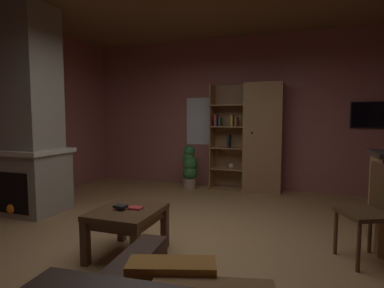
{
  "coord_description": "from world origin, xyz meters",
  "views": [
    {
      "loc": [
        1.16,
        -2.94,
        1.34
      ],
      "look_at": [
        0.0,
        0.4,
        1.05
      ],
      "focal_mm": 28.99,
      "sensor_mm": 36.0,
      "label": 1
    }
  ],
  "objects_px": {
    "wall_mounted_tv": "(376,115)",
    "dining_chair": "(374,206)",
    "table_book_1": "(120,206)",
    "potted_floor_plant": "(190,167)",
    "table_book_0": "(136,208)",
    "coffee_table": "(127,218)",
    "stone_fireplace": "(29,121)",
    "bookshelf_cabinet": "(258,138)"
  },
  "relations": [
    {
      "from": "potted_floor_plant",
      "to": "bookshelf_cabinet",
      "type": "bearing_deg",
      "value": 9.77
    },
    {
      "from": "stone_fireplace",
      "to": "bookshelf_cabinet",
      "type": "height_order",
      "value": "stone_fireplace"
    },
    {
      "from": "coffee_table",
      "to": "potted_floor_plant",
      "type": "height_order",
      "value": "potted_floor_plant"
    },
    {
      "from": "stone_fireplace",
      "to": "wall_mounted_tv",
      "type": "bearing_deg",
      "value": 27.88
    },
    {
      "from": "table_book_1",
      "to": "dining_chair",
      "type": "distance_m",
      "value": 2.39
    },
    {
      "from": "coffee_table",
      "to": "wall_mounted_tv",
      "type": "bearing_deg",
      "value": 50.49
    },
    {
      "from": "coffee_table",
      "to": "table_book_1",
      "type": "bearing_deg",
      "value": -144.26
    },
    {
      "from": "coffee_table",
      "to": "stone_fireplace",
      "type": "bearing_deg",
      "value": 158.62
    },
    {
      "from": "potted_floor_plant",
      "to": "wall_mounted_tv",
      "type": "relative_size",
      "value": 1.06
    },
    {
      "from": "coffee_table",
      "to": "potted_floor_plant",
      "type": "relative_size",
      "value": 0.82
    },
    {
      "from": "bookshelf_cabinet",
      "to": "table_book_0",
      "type": "height_order",
      "value": "bookshelf_cabinet"
    },
    {
      "from": "stone_fireplace",
      "to": "potted_floor_plant",
      "type": "xyz_separation_m",
      "value": [
        1.65,
        2.13,
        -0.89
      ]
    },
    {
      "from": "stone_fireplace",
      "to": "bookshelf_cabinet",
      "type": "distance_m",
      "value": 3.74
    },
    {
      "from": "dining_chair",
      "to": "table_book_1",
      "type": "bearing_deg",
      "value": -163.26
    },
    {
      "from": "dining_chair",
      "to": "wall_mounted_tv",
      "type": "xyz_separation_m",
      "value": [
        0.53,
        2.7,
        0.87
      ]
    },
    {
      "from": "potted_floor_plant",
      "to": "wall_mounted_tv",
      "type": "bearing_deg",
      "value": 7.64
    },
    {
      "from": "table_book_0",
      "to": "wall_mounted_tv",
      "type": "height_order",
      "value": "wall_mounted_tv"
    },
    {
      "from": "potted_floor_plant",
      "to": "dining_chair",
      "type": "bearing_deg",
      "value": -40.87
    },
    {
      "from": "dining_chair",
      "to": "potted_floor_plant",
      "type": "relative_size",
      "value": 1.1
    },
    {
      "from": "dining_chair",
      "to": "potted_floor_plant",
      "type": "xyz_separation_m",
      "value": [
        -2.64,
        2.28,
        -0.11
      ]
    },
    {
      "from": "table_book_0",
      "to": "table_book_1",
      "type": "relative_size",
      "value": 1.11
    },
    {
      "from": "stone_fireplace",
      "to": "bookshelf_cabinet",
      "type": "xyz_separation_m",
      "value": [
        2.9,
        2.34,
        -0.32
      ]
    },
    {
      "from": "table_book_0",
      "to": "wall_mounted_tv",
      "type": "distance_m",
      "value": 4.37
    },
    {
      "from": "bookshelf_cabinet",
      "to": "wall_mounted_tv",
      "type": "distance_m",
      "value": 1.98
    },
    {
      "from": "table_book_0",
      "to": "dining_chair",
      "type": "height_order",
      "value": "dining_chair"
    },
    {
      "from": "table_book_1",
      "to": "potted_floor_plant",
      "type": "relative_size",
      "value": 0.14
    },
    {
      "from": "coffee_table",
      "to": "potted_floor_plant",
      "type": "bearing_deg",
      "value": 97.76
    },
    {
      "from": "table_book_0",
      "to": "wall_mounted_tv",
      "type": "xyz_separation_m",
      "value": [
        2.7,
        3.32,
        0.93
      ]
    },
    {
      "from": "bookshelf_cabinet",
      "to": "coffee_table",
      "type": "bearing_deg",
      "value": -105.01
    },
    {
      "from": "table_book_1",
      "to": "potted_floor_plant",
      "type": "height_order",
      "value": "potted_floor_plant"
    },
    {
      "from": "table_book_0",
      "to": "dining_chair",
      "type": "relative_size",
      "value": 0.14
    },
    {
      "from": "stone_fireplace",
      "to": "potted_floor_plant",
      "type": "height_order",
      "value": "stone_fireplace"
    },
    {
      "from": "table_book_1",
      "to": "dining_chair",
      "type": "bearing_deg",
      "value": 16.74
    },
    {
      "from": "bookshelf_cabinet",
      "to": "dining_chair",
      "type": "height_order",
      "value": "bookshelf_cabinet"
    },
    {
      "from": "table_book_1",
      "to": "wall_mounted_tv",
      "type": "height_order",
      "value": "wall_mounted_tv"
    },
    {
      "from": "wall_mounted_tv",
      "to": "dining_chair",
      "type": "bearing_deg",
      "value": -101.12
    },
    {
      "from": "coffee_table",
      "to": "dining_chair",
      "type": "xyz_separation_m",
      "value": [
        2.24,
        0.65,
        0.15
      ]
    },
    {
      "from": "bookshelf_cabinet",
      "to": "table_book_0",
      "type": "relative_size",
      "value": 15.07
    },
    {
      "from": "table_book_1",
      "to": "wall_mounted_tv",
      "type": "xyz_separation_m",
      "value": [
        2.82,
        3.39,
        0.9
      ]
    },
    {
      "from": "bookshelf_cabinet",
      "to": "table_book_0",
      "type": "xyz_separation_m",
      "value": [
        -0.77,
        -3.11,
        -0.51
      ]
    },
    {
      "from": "bookshelf_cabinet",
      "to": "table_book_1",
      "type": "distance_m",
      "value": 3.34
    },
    {
      "from": "stone_fireplace",
      "to": "potted_floor_plant",
      "type": "bearing_deg",
      "value": 52.11
    }
  ]
}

